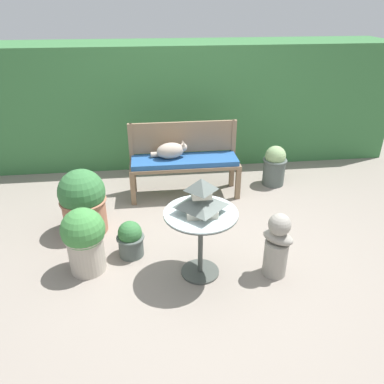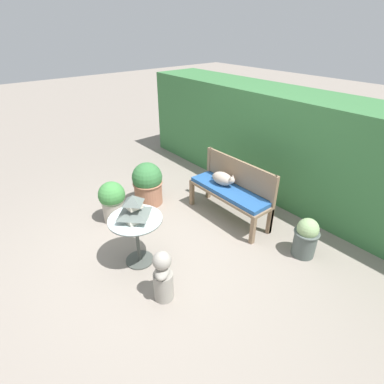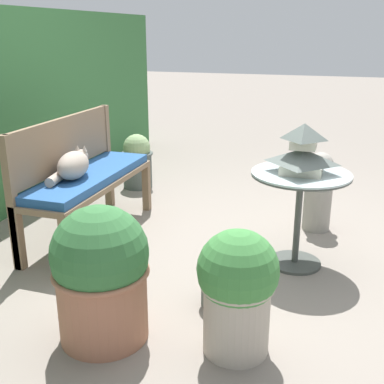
{
  "view_description": "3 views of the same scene",
  "coord_description": "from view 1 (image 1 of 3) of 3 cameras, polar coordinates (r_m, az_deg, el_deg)",
  "views": [
    {
      "loc": [
        -0.45,
        -3.1,
        2.3
      ],
      "look_at": [
        -0.03,
        0.35,
        0.47
      ],
      "focal_mm": 35.0,
      "sensor_mm": 36.0,
      "label": 1
    },
    {
      "loc": [
        2.63,
        -1.69,
        2.68
      ],
      "look_at": [
        -0.17,
        0.6,
        0.61
      ],
      "focal_mm": 28.0,
      "sensor_mm": 36.0,
      "label": 2
    },
    {
      "loc": [
        -3.1,
        -0.62,
        1.52
      ],
      "look_at": [
        0.06,
        0.4,
        0.41
      ],
      "focal_mm": 45.0,
      "sensor_mm": 36.0,
      "label": 3
    }
  ],
  "objects": [
    {
      "name": "ground",
      "position": [
        3.88,
        1.11,
        -8.55
      ],
      "size": [
        30.0,
        30.0,
        0.0
      ],
      "primitive_type": "plane",
      "color": "gray"
    },
    {
      "name": "potted_plant_table_near",
      "position": [
        4.14,
        -16.27,
        -1.4
      ],
      "size": [
        0.49,
        0.49,
        0.72
      ],
      "color": "#9E664C",
      "rests_on": "ground"
    },
    {
      "name": "potted_plant_patio_mid",
      "position": [
        3.74,
        -9.36,
        -7.09
      ],
      "size": [
        0.28,
        0.28,
        0.38
      ],
      "color": "#4C5651",
      "rests_on": "ground"
    },
    {
      "name": "patio_table",
      "position": [
        3.28,
        1.33,
        -5.23
      ],
      "size": [
        0.65,
        0.65,
        0.66
      ],
      "color": "#424742",
      "rests_on": "ground"
    },
    {
      "name": "potted_plant_path_edge",
      "position": [
        5.16,
        12.46,
        4.0
      ],
      "size": [
        0.32,
        0.32,
        0.55
      ],
      "color": "#4C5651",
      "rests_on": "ground"
    },
    {
      "name": "potted_plant_bench_left",
      "position": [
        3.56,
        -16.09,
        -6.86
      ],
      "size": [
        0.4,
        0.4,
        0.64
      ],
      "color": "#ADA393",
      "rests_on": "ground"
    },
    {
      "name": "garden_bust",
      "position": [
        3.47,
        12.82,
        -7.96
      ],
      "size": [
        0.31,
        0.31,
        0.64
      ],
      "rotation": [
        0.0,
        0.0,
        -0.77
      ],
      "color": "gray",
      "rests_on": "ground"
    },
    {
      "name": "bench_backrest",
      "position": [
        4.79,
        -1.4,
        7.69
      ],
      "size": [
        1.37,
        0.06,
        0.92
      ],
      "color": "#7F664C",
      "rests_on": "ground"
    },
    {
      "name": "pagoda_birdhouse",
      "position": [
        3.14,
        1.38,
        -0.98
      ],
      "size": [
        0.35,
        0.35,
        0.32
      ],
      "color": "beige",
      "rests_on": "patio_table"
    },
    {
      "name": "cat",
      "position": [
        4.64,
        -3.28,
        6.32
      ],
      "size": [
        0.46,
        0.25,
        0.21
      ],
      "rotation": [
        0.0,
        0.0,
        0.16
      ],
      "color": "#A89989",
      "rests_on": "garden_bench"
    },
    {
      "name": "foliage_hedge_back",
      "position": [
        5.88,
        -2.33,
        13.55
      ],
      "size": [
        6.4,
        1.03,
        1.72
      ],
      "primitive_type": "cube",
      "color": "#38703D",
      "rests_on": "ground"
    },
    {
      "name": "garden_bench",
      "position": [
        4.7,
        -1.14,
        4.32
      ],
      "size": [
        1.37,
        0.42,
        0.51
      ],
      "color": "#7F664C",
      "rests_on": "ground"
    }
  ]
}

